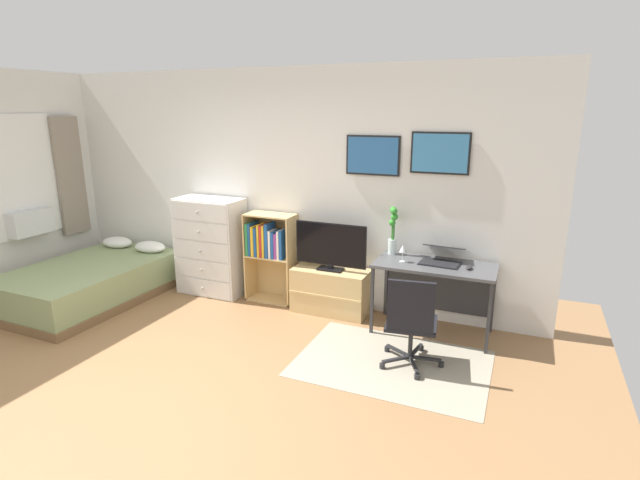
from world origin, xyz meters
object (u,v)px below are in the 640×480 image
at_px(computer_mouse, 469,268).
at_px(bamboo_vase, 393,229).
at_px(tv_stand, 331,290).
at_px(wine_glass, 403,249).
at_px(bookshelf, 269,249).
at_px(desk, 436,275).
at_px(laptop, 442,255).
at_px(dresser, 211,246).
at_px(office_chair, 411,321).
at_px(bed, 91,281).
at_px(television, 330,247).

xyz_separation_m(computer_mouse, bamboo_vase, (-0.82, 0.21, 0.25)).
relative_size(tv_stand, bamboo_vase, 1.67).
relative_size(computer_mouse, wine_glass, 0.58).
xyz_separation_m(bookshelf, desk, (1.97, -0.06, -0.04)).
bearing_deg(laptop, bamboo_vase, 175.47).
xyz_separation_m(dresser, laptop, (2.80, 0.03, 0.21)).
bearing_deg(office_chair, bamboo_vase, 106.07).
height_order(bed, computer_mouse, computer_mouse).
bearing_deg(bamboo_vase, computer_mouse, -14.45).
distance_m(bookshelf, television, 0.82).
distance_m(desk, bamboo_vase, 0.65).
bearing_deg(desk, bookshelf, 178.35).
relative_size(bed, desk, 1.69).
distance_m(bed, tv_stand, 2.92).
bearing_deg(bamboo_vase, tv_stand, -172.10).
distance_m(dresser, office_chair, 2.86).
height_order(dresser, wine_glass, dresser).
xyz_separation_m(office_chair, wine_glass, (-0.28, 0.76, 0.42)).
bearing_deg(television, tv_stand, 90.00).
distance_m(tv_stand, bamboo_vase, 1.01).
bearing_deg(office_chair, bed, 170.30).
xyz_separation_m(desk, wine_glass, (-0.32, -0.13, 0.27)).
bearing_deg(laptop, bookshelf, -177.14).
bearing_deg(bamboo_vase, laptop, -8.21).
bearing_deg(desk, wine_glass, -157.87).
distance_m(bed, wine_glass, 3.76).
bearing_deg(bed, bookshelf, 23.42).
bearing_deg(desk, bamboo_vase, 167.90).
height_order(laptop, bamboo_vase, bamboo_vase).
height_order(bed, television, television).
relative_size(television, computer_mouse, 7.94).
height_order(television, wine_glass, television).
distance_m(bookshelf, computer_mouse, 2.31).
height_order(bookshelf, tv_stand, bookshelf).
height_order(desk, wine_glass, wine_glass).
relative_size(desk, office_chair, 1.38).
distance_m(tv_stand, wine_glass, 1.05).
distance_m(dresser, wine_glass, 2.45).
relative_size(desk, computer_mouse, 11.45).
xyz_separation_m(bed, computer_mouse, (4.30, 0.68, 0.53)).
height_order(tv_stand, wine_glass, wine_glass).
height_order(computer_mouse, wine_glass, wine_glass).
distance_m(tv_stand, television, 0.52).
xyz_separation_m(dresser, television, (1.60, -0.01, 0.17)).
xyz_separation_m(dresser, desk, (2.75, 0.00, 0.00)).
relative_size(dresser, television, 1.45).
height_order(dresser, bookshelf, dresser).
distance_m(television, bamboo_vase, 0.72).
bearing_deg(office_chair, laptop, 76.33).
bearing_deg(bookshelf, bed, -157.20).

